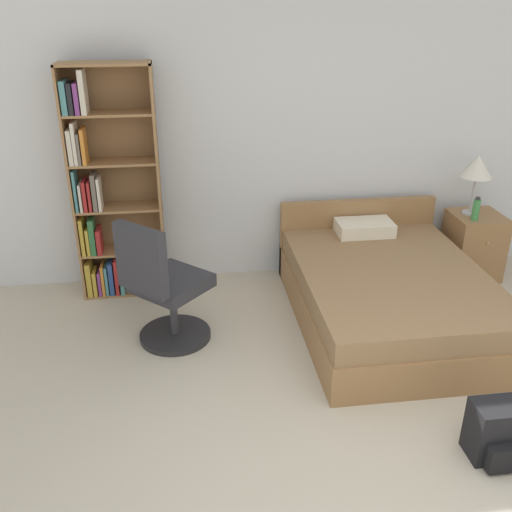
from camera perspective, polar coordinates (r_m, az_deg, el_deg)
name	(u,v)px	position (r m, az deg, el deg)	size (l,w,h in m)	color
wall_back	(296,136)	(5.18, 4.04, 11.86)	(9.00, 0.06, 2.60)	silver
bookshelf	(106,191)	(4.97, -14.77, 6.27)	(0.73, 0.29, 1.98)	olive
bed	(387,291)	(4.77, 12.92, -3.47)	(1.45, 1.97, 0.73)	olive
office_chair	(163,289)	(4.29, -9.24, -3.30)	(0.72, 0.72, 1.03)	#232326
nightstand	(473,245)	(5.72, 20.88, 1.01)	(0.45, 0.47, 0.61)	olive
table_lamp	(477,168)	(5.48, 21.27, 8.19)	(0.27, 0.27, 0.55)	#B2B2B7
water_bottle	(476,209)	(5.44, 21.14, 4.38)	(0.06, 0.06, 0.21)	#3F8C4C
backpack_black	(499,433)	(3.70, 23.15, -15.93)	(0.33, 0.28, 0.36)	black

